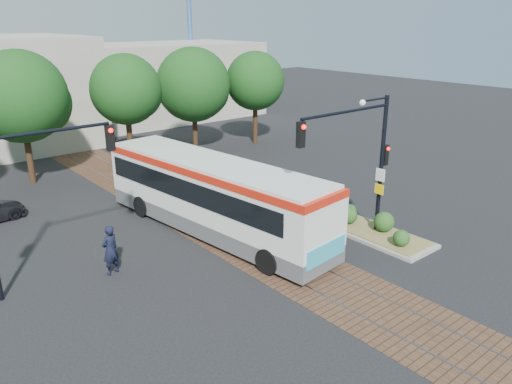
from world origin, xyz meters
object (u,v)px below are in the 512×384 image
Objects in this scene: city_bus at (213,193)px; signal_pole_left at (19,187)px; signal_pole_main at (365,148)px; officer at (110,250)px; traffic_island at (374,228)px.

signal_pole_left is at bearing 174.64° from city_bus.
signal_pole_main is 1.00× the size of signal_pole_left.
signal_pole_main is 3.06× the size of officer.
signal_pole_left reaches higher than traffic_island.
traffic_island is 0.87× the size of signal_pole_left.
signal_pole_main reaches higher than signal_pole_left.
officer reaches higher than traffic_island.
traffic_island is at bearing 143.34° from officer.
officer is at bearing -14.93° from signal_pole_left.
city_bus is at bearing 0.55° from signal_pole_left.
traffic_island is at bearing -5.36° from signal_pole_main.
signal_pole_left is (-12.23, 4.80, -0.29)m from signal_pole_main.
signal_pole_left reaches higher than city_bus.
city_bus is 6.48× the size of officer.
traffic_island is 2.65× the size of officer.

